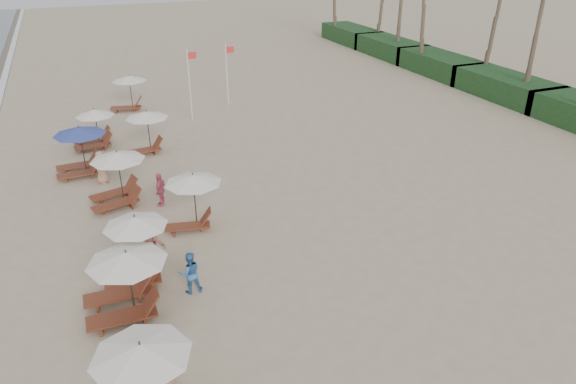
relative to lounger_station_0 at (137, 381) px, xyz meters
name	(u,v)px	position (x,y,z in m)	size (l,w,h in m)	color
ground	(306,280)	(6.01, 3.69, -1.27)	(160.00, 160.00, 0.00)	tan
shrub_hedge	(506,87)	(28.01, 18.19, -0.47)	(3.20, 53.00, 1.60)	#193D1C
lounger_station_0	(137,381)	(0.00, 0.00, 0.00)	(2.52, 2.36, 2.32)	brown
lounger_station_1	(122,283)	(0.15, 4.35, -0.20)	(2.75, 2.44, 2.11)	brown
lounger_station_2	(132,249)	(0.70, 6.02, -0.10)	(2.43, 2.12, 2.34)	brown
lounger_station_3	(115,178)	(0.79, 11.97, -0.09)	(2.63, 2.30, 2.35)	brown
lounger_station_4	(78,150)	(-0.50, 15.87, -0.02)	(2.67, 2.45, 2.35)	brown
lounger_station_5	(93,129)	(0.40, 19.44, -0.27)	(2.45, 2.04, 2.08)	brown
inland_station_0	(191,194)	(3.32, 8.67, 0.22)	(2.54, 2.24, 2.22)	brown
inland_station_1	(145,128)	(2.89, 17.38, 0.11)	(2.68, 2.24, 2.22)	brown
inland_station_2	(127,89)	(3.06, 25.52, 0.12)	(2.70, 2.24, 2.22)	brown
beachgoer_mid_a	(190,273)	(2.27, 4.57, -0.53)	(0.72, 0.56, 1.47)	teal
beachgoer_mid_b	(150,240)	(1.39, 6.94, -0.42)	(1.10, 0.63, 1.70)	#8C5147
beachgoer_far_a	(160,189)	(2.50, 11.09, -0.53)	(0.87, 0.36, 1.49)	#CD5272
beachgoer_far_b	(102,167)	(0.39, 14.42, -0.48)	(0.77, 0.50, 1.57)	tan
flag_pole_near	(190,81)	(6.44, 21.95, 1.15)	(0.59, 0.08, 4.37)	silver
flag_pole_far	(227,71)	(9.45, 24.12, 1.00)	(0.60, 0.08, 4.07)	silver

